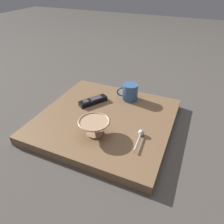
% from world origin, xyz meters
% --- Properties ---
extents(ground_plane, '(6.00, 6.00, 0.00)m').
position_xyz_m(ground_plane, '(0.00, 0.00, 0.00)').
color(ground_plane, '#47423D').
extents(table, '(0.62, 0.60, 0.04)m').
position_xyz_m(table, '(0.00, 0.00, 0.02)').
color(table, brown).
rests_on(table, ground).
extents(cereal_bowl, '(0.14, 0.14, 0.07)m').
position_xyz_m(cereal_bowl, '(-0.01, 0.14, 0.08)').
color(cereal_bowl, tan).
rests_on(cereal_bowl, table).
extents(coffee_mug, '(0.11, 0.08, 0.09)m').
position_xyz_m(coffee_mug, '(-0.05, -0.20, 0.09)').
color(coffee_mug, '#33598C').
rests_on(coffee_mug, table).
extents(teaspoon, '(0.03, 0.13, 0.03)m').
position_xyz_m(teaspoon, '(-0.20, 0.07, 0.06)').
color(teaspoon, silver).
rests_on(teaspoon, table).
extents(tv_remote_near, '(0.12, 0.15, 0.03)m').
position_xyz_m(tv_remote_near, '(0.11, -0.08, 0.06)').
color(tv_remote_near, black).
rests_on(tv_remote_near, table).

